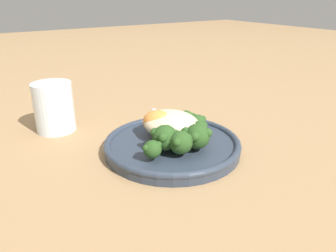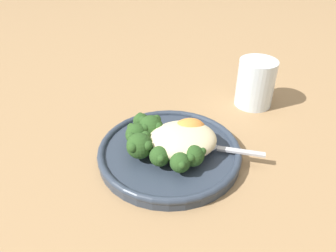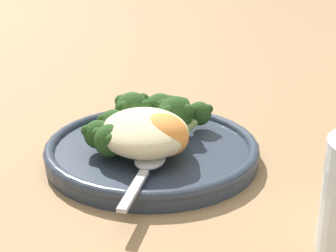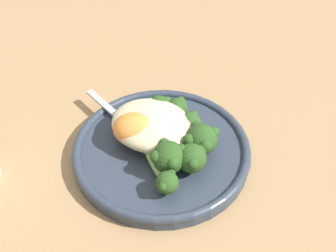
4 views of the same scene
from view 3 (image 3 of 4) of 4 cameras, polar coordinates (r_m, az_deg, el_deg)
ground_plane at (r=0.61m, az=-1.44°, el=-3.96°), size 4.00×4.00×0.00m
plate at (r=0.61m, az=-1.27°, el=-2.48°), size 0.23×0.23×0.02m
quinoa_mound at (r=0.58m, az=-2.39°, el=-0.63°), size 0.11×0.09×0.04m
broccoli_stalk_0 at (r=0.63m, az=2.25°, el=0.45°), size 0.09×0.09×0.03m
broccoli_stalk_1 at (r=0.62m, az=0.66°, el=1.06°), size 0.08×0.06×0.04m
broccoli_stalk_2 at (r=0.64m, az=-0.72°, el=1.14°), size 0.12×0.04×0.04m
broccoli_stalk_3 at (r=0.64m, az=-3.35°, el=1.40°), size 0.10×0.06×0.04m
broccoli_stalk_4 at (r=0.61m, az=-4.66°, el=-0.11°), size 0.07×0.08×0.03m
broccoli_stalk_5 at (r=0.59m, az=-4.93°, el=-1.07°), size 0.04×0.11×0.03m
broccoli_stalk_6 at (r=0.57m, az=-5.30°, el=-1.51°), size 0.04×0.08×0.03m
sweet_potato_chunk_0 at (r=0.57m, az=-0.47°, el=-0.89°), size 0.07×0.06×0.04m
sweet_potato_chunk_1 at (r=0.57m, az=-2.69°, el=-1.02°), size 0.07×0.06×0.04m
sweet_potato_chunk_2 at (r=0.58m, az=-1.27°, el=-1.44°), size 0.06×0.05×0.03m
spoon at (r=0.54m, az=-2.14°, el=-4.03°), size 0.12×0.07×0.01m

